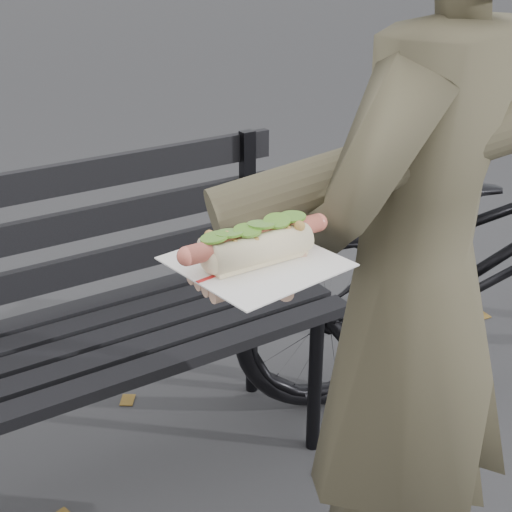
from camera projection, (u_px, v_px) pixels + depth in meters
The scene contains 4 objects.
park_bench at pixel (37, 324), 1.75m from camera, with size 1.50×0.44×0.88m.
bicycle at pixel (501, 241), 2.31m from camera, with size 0.64×1.83×0.96m, color black.
person at pixel (412, 296), 1.29m from camera, with size 0.59×0.39×1.61m, color #4E4A34.
held_hotdog at pixel (342, 190), 1.06m from camera, with size 0.63×0.31×0.20m.
Camera 1 is at (-0.37, -0.74, 1.42)m, focal length 50.00 mm.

